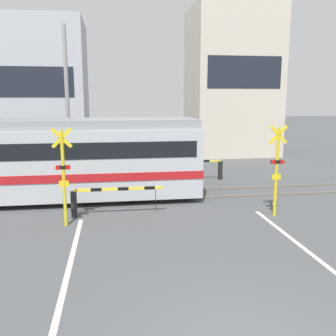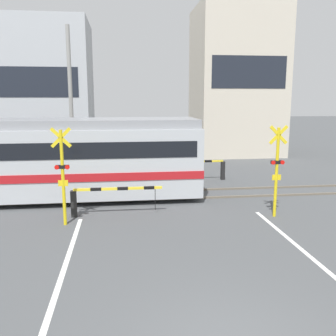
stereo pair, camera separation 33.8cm
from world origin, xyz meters
TOP-DOWN VIEW (x-y plane):
  - rail_track_near at (0.00, 9.82)m, footprint 50.00×0.10m
  - rail_track_far at (0.00, 11.26)m, footprint 50.00×0.10m
  - road_stripe_left at (-3.27, 1.82)m, footprint 0.14×11.65m
  - commuter_train at (-5.75, 10.54)m, footprint 14.54×3.05m
  - crossing_barrier_near at (-2.69, 7.95)m, footprint 3.32×0.20m
  - crossing_barrier_far at (2.69, 13.46)m, footprint 3.32×0.20m
  - crossing_signal_left at (-3.72, 7.10)m, footprint 0.68×0.15m
  - crossing_signal_right at (3.72, 7.10)m, footprint 0.68×0.15m
  - pedestrian at (-0.89, 15.40)m, footprint 0.38×0.23m
  - building_left_of_street at (-7.42, 22.79)m, footprint 7.09×5.82m
  - building_right_of_street at (7.00, 22.79)m, footprint 6.25×5.82m
  - utility_pole_streetside at (-4.47, 15.96)m, footprint 0.22×0.22m

SIDE VIEW (x-z plane):
  - road_stripe_left at x=-3.27m, z-range 0.00..0.01m
  - rail_track_near at x=0.00m, z-range 0.00..0.08m
  - rail_track_far at x=0.00m, z-range 0.00..0.08m
  - crossing_barrier_near at x=-2.69m, z-range 0.21..1.27m
  - crossing_barrier_far at x=2.69m, z-range 0.21..1.27m
  - pedestrian at x=-0.89m, z-range 0.14..1.89m
  - commuter_train at x=-5.75m, z-range 0.12..3.52m
  - crossing_signal_left at x=-3.72m, z-range 0.17..3.50m
  - crossing_signal_right at x=3.72m, z-range 0.17..3.50m
  - utility_pole_streetside at x=-4.47m, z-range 0.00..8.10m
  - building_left_of_street at x=-7.42m, z-range 0.00..9.57m
  - building_right_of_street at x=7.00m, z-range 0.00..10.90m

